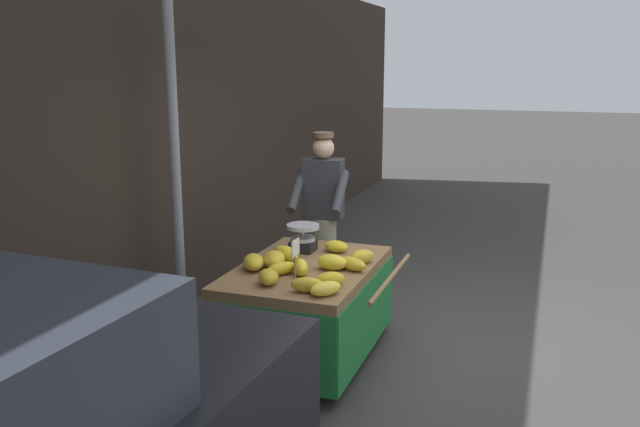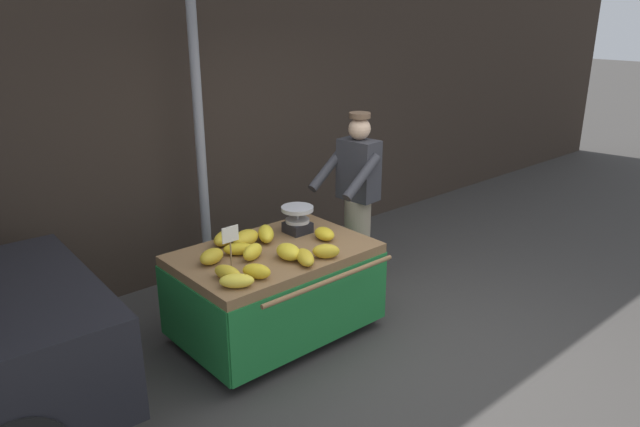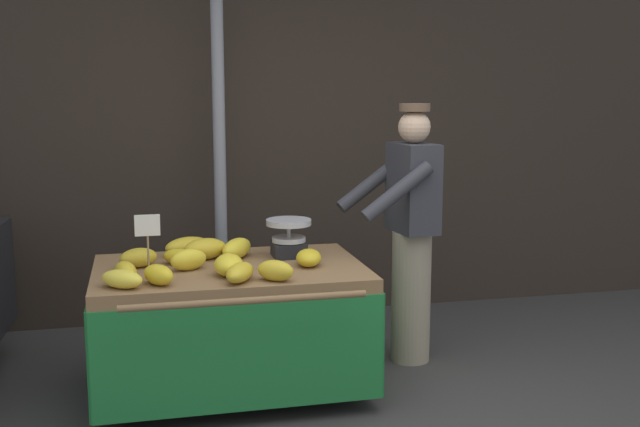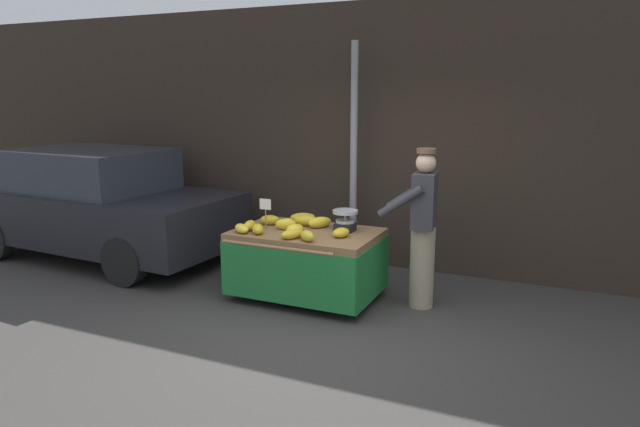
% 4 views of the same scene
% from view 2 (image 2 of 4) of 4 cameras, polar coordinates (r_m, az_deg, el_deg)
% --- Properties ---
extents(ground_plane, '(60.00, 60.00, 0.00)m').
position_cam_2_polar(ground_plane, '(4.83, 9.63, -13.95)').
color(ground_plane, '#383533').
extents(back_wall, '(16.00, 0.24, 3.41)m').
position_cam_2_polar(back_wall, '(6.19, -9.70, 10.45)').
color(back_wall, '#332821').
rests_on(back_wall, ground).
extents(street_pole, '(0.09, 0.09, 2.90)m').
position_cam_2_polar(street_pole, '(5.60, -11.53, 6.74)').
color(street_pole, gray).
rests_on(street_pole, ground).
extents(banana_cart, '(1.59, 1.23, 0.78)m').
position_cam_2_polar(banana_cart, '(4.87, -4.39, -5.87)').
color(banana_cart, olive).
rests_on(banana_cart, ground).
extents(weighing_scale, '(0.28, 0.28, 0.23)m').
position_cam_2_polar(weighing_scale, '(5.09, -2.20, -0.59)').
color(weighing_scale, black).
rests_on(weighing_scale, banana_cart).
extents(price_sign, '(0.14, 0.01, 0.34)m').
position_cam_2_polar(price_sign, '(4.38, -8.68, -2.39)').
color(price_sign, '#997A51').
rests_on(price_sign, banana_cart).
extents(banana_bunch_0, '(0.19, 0.25, 0.12)m').
position_cam_2_polar(banana_bunch_0, '(4.57, -3.08, -3.73)').
color(banana_bunch_0, yellow).
rests_on(banana_bunch_0, banana_cart).
extents(banana_bunch_1, '(0.31, 0.25, 0.13)m').
position_cam_2_polar(banana_bunch_1, '(4.86, -7.23, -2.39)').
color(banana_bunch_1, gold).
rests_on(banana_bunch_1, banana_cart).
extents(banana_bunch_2, '(0.23, 0.30, 0.10)m').
position_cam_2_polar(banana_bunch_2, '(4.50, -1.47, -4.26)').
color(banana_bunch_2, gold).
rests_on(banana_bunch_2, banana_cart).
extents(banana_bunch_3, '(0.19, 0.25, 0.10)m').
position_cam_2_polar(banana_bunch_3, '(4.96, 0.42, -1.98)').
color(banana_bunch_3, gold).
rests_on(banana_bunch_3, banana_cart).
extents(banana_bunch_4, '(0.27, 0.32, 0.12)m').
position_cam_2_polar(banana_bunch_4, '(4.95, -5.26, -1.96)').
color(banana_bunch_4, yellow).
rests_on(banana_bunch_4, banana_cart).
extents(banana_bunch_5, '(0.25, 0.19, 0.12)m').
position_cam_2_polar(banana_bunch_5, '(4.60, -6.54, -3.71)').
color(banana_bunch_5, yellow).
rests_on(banana_bunch_5, banana_cart).
extents(banana_bunch_6, '(0.24, 0.23, 0.11)m').
position_cam_2_polar(banana_bunch_6, '(4.59, 0.58, -3.67)').
color(banana_bunch_6, gold).
rests_on(banana_bunch_6, banana_cart).
extents(banana_bunch_7, '(0.34, 0.28, 0.12)m').
position_cam_2_polar(banana_bunch_7, '(4.92, -9.06, -2.29)').
color(banana_bunch_7, gold).
rests_on(banana_bunch_7, banana_cart).
extents(banana_bunch_8, '(0.26, 0.22, 0.11)m').
position_cam_2_polar(banana_bunch_8, '(4.57, -10.45, -4.11)').
color(banana_bunch_8, gold).
rests_on(banana_bunch_8, banana_cart).
extents(banana_bunch_9, '(0.27, 0.24, 0.10)m').
position_cam_2_polar(banana_bunch_9, '(4.70, -7.83, -3.42)').
color(banana_bunch_9, gold).
rests_on(banana_bunch_9, banana_cart).
extents(banana_bunch_10, '(0.21, 0.24, 0.11)m').
position_cam_2_polar(banana_bunch_10, '(4.28, -6.16, -5.59)').
color(banana_bunch_10, gold).
rests_on(banana_bunch_10, banana_cart).
extents(banana_bunch_11, '(0.16, 0.26, 0.11)m').
position_cam_2_polar(banana_bunch_11, '(4.28, -8.94, -5.71)').
color(banana_bunch_11, gold).
rests_on(banana_bunch_11, banana_cart).
extents(banana_bunch_12, '(0.27, 0.25, 0.10)m').
position_cam_2_polar(banana_bunch_12, '(4.17, -8.08, -6.47)').
color(banana_bunch_12, yellow).
rests_on(banana_bunch_12, banana_cart).
extents(vendor_person, '(0.61, 0.56, 1.71)m').
position_cam_2_polar(vendor_person, '(5.71, 3.61, 1.34)').
color(vendor_person, gray).
rests_on(vendor_person, ground).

